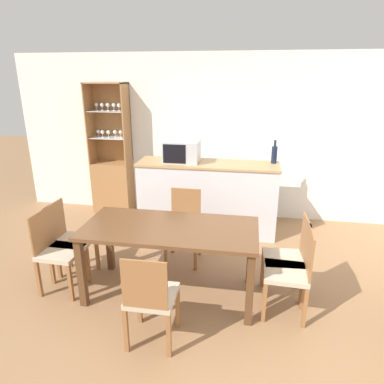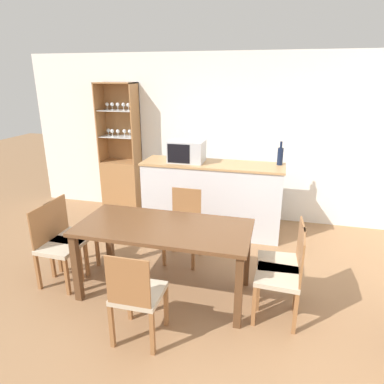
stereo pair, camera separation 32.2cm
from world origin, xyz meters
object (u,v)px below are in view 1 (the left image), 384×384
dining_chair_head_far (184,226)px  display_cabinet (113,176)px  dining_chair_side_right_far (288,259)px  dining_chair_side_left_near (58,251)px  wine_bottle (274,154)px  microwave (182,151)px  dining_chair_side_left_far (69,240)px  dining_table (170,236)px  dining_chair_side_right_near (291,272)px  dining_chair_head_near (151,297)px

dining_chair_head_far → display_cabinet: bearing=-43.3°
dining_chair_side_right_far → dining_chair_side_left_near: same height
dining_chair_head_far → wine_bottle: bearing=-136.3°
dining_chair_side_left_near → wine_bottle: bearing=131.6°
microwave → dining_chair_head_far: bearing=-77.3°
display_cabinet → dining_chair_side_left_far: bearing=-81.8°
dining_table → dining_chair_side_right_far: bearing=6.0°
dining_chair_side_left_far → dining_chair_side_right_near: size_ratio=1.00×
dining_table → dining_chair_head_far: size_ratio=1.98×
dining_chair_side_left_near → dining_chair_side_left_far: bearing=-177.9°
dining_chair_head_near → dining_chair_side_left_near: same height
dining_chair_side_left_near → dining_chair_side_right_near: bearing=92.0°
dining_table → dining_chair_side_left_far: size_ratio=1.98×
wine_bottle → dining_chair_head_far: bearing=-136.4°
dining_chair_head_far → microwave: 1.17m
dining_table → wine_bottle: size_ratio=5.42×
dining_chair_head_near → dining_chair_side_right_near: 1.34m
dining_table → dining_chair_side_left_near: size_ratio=1.98×
dining_chair_head_near → dining_chair_head_far: 1.45m
dining_table → dining_chair_head_near: dining_chair_head_near is taller
dining_chair_side_left_far → dining_chair_head_far: bearing=118.1°
dining_chair_side_right_far → microwave: size_ratio=1.80×
dining_table → dining_chair_head_near: (0.00, -0.73, -0.22)m
display_cabinet → microwave: bearing=-21.9°
dining_chair_head_near → dining_table: bearing=89.6°
dining_table → microwave: size_ratio=3.56×
dining_chair_side_right_near → wine_bottle: bearing=6.0°
dining_chair_side_right_far → microwave: microwave is taller
dining_chair_side_left_near → microwave: (1.00, 1.74, 0.74)m
dining_chair_side_left_far → dining_chair_side_left_near: same height
dining_chair_head_near → wine_bottle: 2.81m
dining_chair_head_far → wine_bottle: size_ratio=2.74×
dining_chair_side_left_far → microwave: (1.00, 1.49, 0.74)m
microwave → wine_bottle: (1.29, 0.15, -0.02)m
dining_chair_side_right_near → dining_chair_side_right_far: bearing=2.8°
display_cabinet → dining_chair_side_left_far: size_ratio=2.37×
dining_chair_head_near → dining_chair_side_left_far: 1.47m
dining_chair_side_right_far → dining_chair_side_right_near: bearing=176.5°
microwave → dining_chair_side_left_near: bearing=-119.9°
display_cabinet → dining_chair_side_right_far: bearing=-36.8°
microwave → wine_bottle: size_ratio=1.52×
dining_table → dining_chair_side_right_near: size_ratio=1.98×
dining_chair_head_near → dining_chair_side_left_near: 1.34m
dining_chair_head_near → dining_chair_side_left_far: same height
display_cabinet → dining_chair_side_right_far: (2.68, -2.00, -0.17)m
dining_chair_head_near → dining_chair_side_right_near: (1.20, 0.60, 0.00)m
dining_chair_side_left_near → dining_chair_head_far: (1.20, 0.85, 0.00)m
display_cabinet → dining_chair_head_near: 3.22m
dining_chair_side_right_far → dining_chair_side_left_far: size_ratio=1.00×
dining_chair_head_near → dining_chair_side_left_far: size_ratio=1.00×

